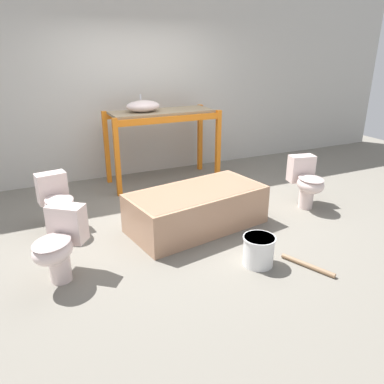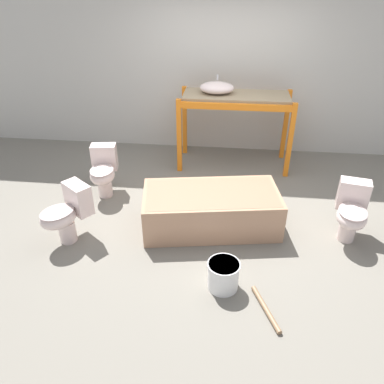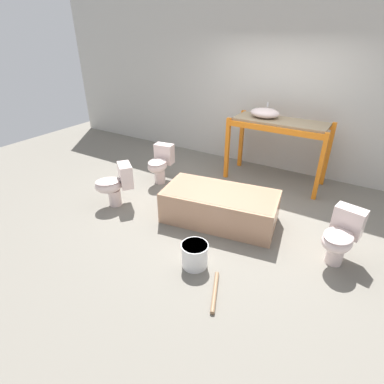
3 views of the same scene
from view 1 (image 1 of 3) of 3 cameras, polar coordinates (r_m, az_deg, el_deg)
name	(u,v)px [view 1 (image 1 of 3)]	position (r m, az deg, el deg)	size (l,w,h in m)	color
ground_plane	(180,210)	(5.07, -1.91, -2.73)	(12.00, 12.00, 0.00)	slate
warehouse_wall_rear	(134,78)	(6.38, -8.89, 16.85)	(10.80, 0.08, 3.20)	beige
shelving_rack	(162,124)	(5.94, -4.58, 10.29)	(1.71, 0.73, 1.15)	orange
sink_basin	(143,106)	(5.80, -7.47, 12.84)	(0.51, 0.37, 0.25)	silver
bathtub_main	(197,206)	(4.49, 0.73, -2.15)	(1.73, 1.05, 0.48)	tan
toilet_near	(57,202)	(4.63, -19.85, -1.39)	(0.42, 0.62, 0.68)	silver
toilet_far	(307,181)	(5.27, 17.06, 1.67)	(0.44, 0.63, 0.68)	silver
toilet_extra	(59,243)	(3.67, -19.62, -7.33)	(0.62, 0.66, 0.68)	silver
bucket_white	(259,250)	(3.84, 10.11, -8.70)	(0.33, 0.33, 0.31)	white
loose_pipe	(308,265)	(3.97, 17.20, -10.63)	(0.26, 0.54, 0.05)	#8C6B4C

